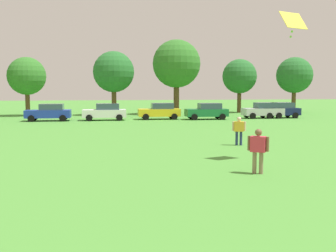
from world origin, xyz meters
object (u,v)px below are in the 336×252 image
object	(u,v)px
bystander_near_trees	(239,128)
parked_car_navy_5	(280,110)
parked_car_silver_4	(263,110)
parked_car_yellow_2	(160,111)
adult_bystander	(258,147)
tree_left	(27,76)
kite	(293,22)
tree_far_right	(294,75)
parked_car_white_1	(105,112)
tree_right	(240,77)
parked_car_blue_0	(49,112)
parked_car_green_3	(207,111)
tree_center_right	(176,64)
tree_center_left	(114,72)

from	to	relation	value
bystander_near_trees	parked_car_navy_5	xyz separation A→B (m)	(11.32, 19.01, -0.09)
parked_car_silver_4	parked_car_navy_5	size ratio (longest dim) A/B	1.00
parked_car_yellow_2	parked_car_silver_4	distance (m)	11.24
adult_bystander	tree_left	xyz separation A→B (m)	(-14.59, 33.76, 3.62)
kite	parked_car_navy_5	xyz separation A→B (m)	(10.65, 23.71, -5.13)
parked_car_navy_5	tree_far_right	size ratio (longest dim) A/B	0.59
parked_car_white_1	tree_left	distance (m)	12.52
bystander_near_trees	tree_far_right	distance (m)	32.41
tree_right	tree_far_right	xyz separation A→B (m)	(6.79, -1.99, 0.13)
bystander_near_trees	kite	bearing A→B (deg)	-60.68
kite	tree_far_right	size ratio (longest dim) A/B	0.18
adult_bystander	tree_right	bearing A→B (deg)	105.87
tree_far_right	bystander_near_trees	bearing A→B (deg)	-122.12
bystander_near_trees	parked_car_navy_5	world-z (taller)	parked_car_navy_5
parked_car_blue_0	parked_car_silver_4	world-z (taller)	same
tree_left	parked_car_green_3	bearing A→B (deg)	-23.31
parked_car_blue_0	tree_center_right	distance (m)	17.10
parked_car_silver_4	tree_right	xyz separation A→B (m)	(0.87, 10.24, 3.94)
adult_bystander	tree_right	world-z (taller)	tree_right
parked_car_silver_4	tree_center_right	bearing A→B (deg)	-43.79
kite	tree_center_left	distance (m)	32.01
tree_right	tree_left	bearing A→B (deg)	-174.55
parked_car_blue_0	tree_center_left	bearing A→B (deg)	-130.15
parked_car_white_1	bystander_near_trees	bearing A→B (deg)	111.52
kite	parked_car_yellow_2	world-z (taller)	kite
parked_car_yellow_2	parked_car_navy_5	world-z (taller)	same
parked_car_blue_0	parked_car_white_1	bearing A→B (deg)	179.40
parked_car_blue_0	parked_car_white_1	distance (m)	5.44
parked_car_white_1	tree_center_left	size ratio (longest dim) A/B	0.56
tree_center_left	parked_car_yellow_2	bearing A→B (deg)	-57.90
adult_bystander	bystander_near_trees	bearing A→B (deg)	110.31
adult_bystander	parked_car_white_1	world-z (taller)	parked_car_white_1
parked_car_yellow_2	tree_far_right	size ratio (longest dim) A/B	0.59
parked_car_white_1	parked_car_silver_4	xyz separation A→B (m)	(16.85, 0.22, 0.00)
tree_center_right	tree_center_left	bearing A→B (deg)	-178.11
tree_left	bystander_near_trees	bearing A→B (deg)	-58.50
tree_center_left	adult_bystander	bearing A→B (deg)	-82.22
parked_car_yellow_2	tree_center_left	size ratio (longest dim) A/B	0.56
parked_car_green_3	tree_far_right	world-z (taller)	tree_far_right
parked_car_yellow_2	tree_right	size ratio (longest dim) A/B	0.61
adult_bystander	parked_car_navy_5	bearing A→B (deg)	97.65
parked_car_yellow_2	parked_car_green_3	xyz separation A→B (m)	(4.82, -0.92, 0.00)
parked_car_blue_0	tree_center_right	bearing A→B (deg)	-150.70
parked_car_silver_4	tree_right	bearing A→B (deg)	-94.88
parked_car_yellow_2	tree_far_right	bearing A→B (deg)	-157.10
parked_car_white_1	tree_center_left	bearing A→B (deg)	-97.72
kite	parked_car_white_1	bearing A→B (deg)	108.99
bystander_near_trees	tree_center_right	world-z (taller)	tree_center_right
parked_car_green_3	tree_far_right	bearing A→B (deg)	-147.69
parked_car_blue_0	kite	bearing A→B (deg)	119.88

